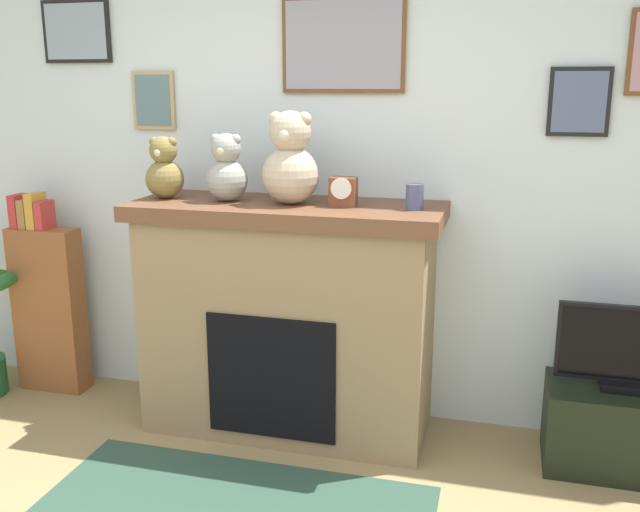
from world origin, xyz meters
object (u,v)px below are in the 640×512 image
television (627,350)px  teddy_bear_grey (290,163)px  teddy_bear_cream (164,171)px  fireplace (288,317)px  bookshelf (48,303)px  candle_jar (415,197)px  teddy_bear_brown (227,171)px  tv_stand (618,429)px  mantel_clock (343,192)px

television → teddy_bear_grey: teddy_bear_grey is taller
teddy_bear_cream → teddy_bear_grey: teddy_bear_grey is taller
fireplace → television: bearing=-0.4°
bookshelf → candle_jar: 2.30m
candle_jar → teddy_bear_brown: size_ratio=0.36×
fireplace → candle_jar: size_ratio=12.90×
tv_stand → teddy_bear_cream: size_ratio=2.08×
tv_stand → teddy_bear_brown: 2.29m
fireplace → television: (1.65, -0.01, -0.01)m
television → mantel_clock: bearing=-179.6°
bookshelf → mantel_clock: (1.83, -0.11, 0.76)m
bookshelf → candle_jar: size_ratio=9.76×
television → teddy_bear_brown: (-1.97, -0.01, 0.77)m
bookshelf → television: bookshelf is taller
candle_jar → bookshelf: bearing=177.1°
bookshelf → mantel_clock: 1.98m
fireplace → teddy_bear_cream: bearing=-178.4°
candle_jar → television: bearing=0.4°
teddy_bear_cream → teddy_bear_grey: (0.69, -0.00, 0.06)m
teddy_bear_cream → teddy_bear_grey: 0.69m
tv_stand → mantel_clock: size_ratio=4.61×
fireplace → tv_stand: size_ratio=2.36×
bookshelf → teddy_bear_brown: 1.48m
television → fireplace: bearing=179.6°
television → mantel_clock: 1.52m
tv_stand → television: television is taller
fireplace → teddy_bear_cream: teddy_bear_cream is taller
candle_jar → teddy_bear_grey: (-0.62, -0.00, 0.15)m
mantel_clock → teddy_bear_grey: bearing=179.7°
mantel_clock → fireplace: bearing=176.2°
mantel_clock → teddy_bear_brown: teddy_bear_brown is taller
fireplace → tv_stand: bearing=-0.3°
teddy_bear_cream → teddy_bear_brown: bearing=-0.0°
bookshelf → television: bearing=-1.8°
television → teddy_bear_grey: bearing=-179.7°
fireplace → teddy_bear_brown: (-0.31, -0.02, 0.76)m
television → teddy_bear_grey: 1.82m
bookshelf → teddy_bear_cream: (0.87, -0.11, 0.83)m
tv_stand → teddy_bear_cream: teddy_bear_cream is taller
bookshelf → teddy_bear_brown: bearing=-5.1°
tv_stand → teddy_bear_brown: teddy_bear_brown is taller
bookshelf → fireplace: bearing=-3.4°
tv_stand → television: (0.00, -0.00, 0.40)m
television → teddy_bear_cream: (-2.32, -0.01, 0.76)m
candle_jar → tv_stand: bearing=0.5°
mantel_clock → teddy_bear_grey: 0.30m
fireplace → teddy_bear_grey: bearing=-34.3°
fireplace → teddy_bear_cream: 1.00m
bookshelf → teddy_bear_cream: bearing=-7.2°
teddy_bear_cream → fireplace: bearing=1.6°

